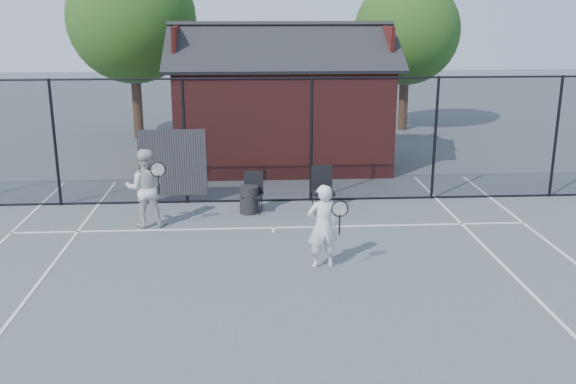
{
  "coord_description": "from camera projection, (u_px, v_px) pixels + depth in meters",
  "views": [
    {
      "loc": [
        -0.48,
        -9.97,
        4.48
      ],
      "look_at": [
        0.25,
        1.92,
        1.1
      ],
      "focal_mm": 40.0,
      "sensor_mm": 36.0,
      "label": 1
    }
  ],
  "objects": [
    {
      "name": "player_front",
      "position": [
        323.0,
        226.0,
        11.43
      ],
      "size": [
        0.71,
        0.54,
        1.54
      ],
      "color": "white",
      "rests_on": "ground"
    },
    {
      "name": "fence",
      "position": [
        257.0,
        143.0,
        15.21
      ],
      "size": [
        22.04,
        3.0,
        3.0
      ],
      "color": "black",
      "rests_on": "ground"
    },
    {
      "name": "chair_right",
      "position": [
        253.0,
        194.0,
        14.61
      ],
      "size": [
        0.5,
        0.52,
        0.92
      ],
      "primitive_type": "cube",
      "rotation": [
        0.0,
        0.0,
        -0.15
      ],
      "color": "black",
      "rests_on": "ground"
    },
    {
      "name": "clubhouse",
      "position": [
        282.0,
        111.0,
        19.06
      ],
      "size": [
        6.5,
        4.36,
        4.19
      ],
      "color": "maroon",
      "rests_on": "ground"
    },
    {
      "name": "ground",
      "position": [
        280.0,
        286.0,
        10.83
      ],
      "size": [
        80.0,
        80.0,
        0.0
      ],
      "primitive_type": "plane",
      "color": "#4A5154",
      "rests_on": "ground"
    },
    {
      "name": "chair_left",
      "position": [
        323.0,
        190.0,
        14.7
      ],
      "size": [
        0.53,
        0.54,
        1.02
      ],
      "primitive_type": "cube",
      "rotation": [
        0.0,
        0.0,
        0.08
      ],
      "color": "black",
      "rests_on": "ground"
    },
    {
      "name": "player_back",
      "position": [
        145.0,
        188.0,
        13.62
      ],
      "size": [
        0.94,
        0.7,
        1.69
      ],
      "color": "silver",
      "rests_on": "ground"
    },
    {
      "name": "waste_bin",
      "position": [
        249.0,
        200.0,
        14.65
      ],
      "size": [
        0.51,
        0.51,
        0.63
      ],
      "primitive_type": "cylinder",
      "rotation": [
        0.0,
        0.0,
        -0.2
      ],
      "color": "black",
      "rests_on": "ground"
    },
    {
      "name": "tree_left",
      "position": [
        132.0,
        19.0,
        22.38
      ],
      "size": [
        4.48,
        4.48,
        6.44
      ],
      "color": "#361E15",
      "rests_on": "ground"
    },
    {
      "name": "tree_right",
      "position": [
        407.0,
        32.0,
        24.07
      ],
      "size": [
        3.97,
        3.97,
        5.7
      ],
      "color": "#361E15",
      "rests_on": "ground"
    },
    {
      "name": "court_lines",
      "position": [
        285.0,
        322.0,
        9.56
      ],
      "size": [
        11.02,
        18.0,
        0.01
      ],
      "color": "silver",
      "rests_on": "ground"
    }
  ]
}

